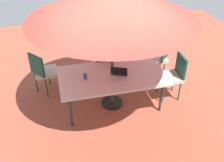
% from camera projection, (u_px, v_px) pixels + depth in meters
% --- Properties ---
extents(ground_plane, '(10.00, 10.00, 0.02)m').
position_uv_depth(ground_plane, '(112.00, 104.00, 5.49)').
color(ground_plane, '#9E4C38').
extents(dining_table, '(2.09, 1.18, 0.73)m').
position_uv_depth(dining_table, '(112.00, 77.00, 5.10)').
color(dining_table, silver).
rests_on(dining_table, ground_plane).
extents(patio_umbrella, '(2.98, 2.98, 2.32)m').
position_uv_depth(patio_umbrella, '(112.00, 6.00, 4.31)').
color(patio_umbrella, '#4C4C4C').
rests_on(patio_umbrella, ground_plane).
extents(chair_southeast, '(0.58, 0.58, 0.98)m').
position_uv_depth(chair_southeast, '(44.00, 71.00, 5.54)').
color(chair_southeast, silver).
rests_on(chair_southeast, ground_plane).
extents(chair_southwest, '(0.59, 0.59, 0.98)m').
position_uv_depth(chair_southwest, '(158.00, 57.00, 6.06)').
color(chair_southwest, silver).
rests_on(chair_southwest, ground_plane).
extents(chair_west, '(0.47, 0.46, 0.98)m').
position_uv_depth(chair_west, '(173.00, 75.00, 5.41)').
color(chair_west, silver).
rests_on(chair_west, ground_plane).
extents(chair_south, '(0.47, 0.48, 0.98)m').
position_uv_depth(chair_south, '(104.00, 64.00, 5.78)').
color(chair_south, silver).
rests_on(chair_south, ground_plane).
extents(laptop, '(0.39, 0.35, 0.21)m').
position_uv_depth(laptop, '(119.00, 73.00, 5.06)').
color(laptop, gray).
rests_on(laptop, dining_table).
extents(cup, '(0.07, 0.07, 0.11)m').
position_uv_depth(cup, '(85.00, 76.00, 4.94)').
color(cup, '#334C99').
rests_on(cup, dining_table).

